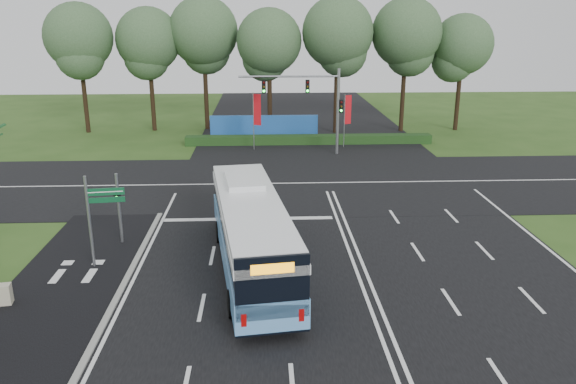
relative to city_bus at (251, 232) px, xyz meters
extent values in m
plane|color=#2D4D19|center=(4.69, 1.59, -1.82)|extent=(120.00, 120.00, 0.00)
cube|color=black|center=(4.69, 1.59, -1.80)|extent=(20.00, 120.00, 0.04)
cube|color=black|center=(4.69, 13.59, -1.79)|extent=(120.00, 14.00, 0.05)
cube|color=black|center=(-7.81, -1.41, -1.79)|extent=(5.00, 18.00, 0.06)
cube|color=gray|center=(-5.41, -1.41, -1.76)|extent=(0.25, 18.00, 0.12)
cube|color=#5F9DDC|center=(0.00, 0.01, -0.70)|extent=(4.28, 12.82, 1.15)
cube|color=black|center=(0.00, 0.01, -1.22)|extent=(4.25, 12.75, 0.31)
cube|color=black|center=(0.00, 0.01, 0.35)|extent=(4.15, 12.62, 1.00)
cube|color=white|center=(0.00, 0.01, 0.98)|extent=(4.28, 12.82, 0.37)
cube|color=white|center=(0.00, 0.01, 1.35)|extent=(4.16, 12.31, 0.37)
cube|color=white|center=(-0.35, 2.61, 1.66)|extent=(2.08, 3.34, 0.26)
cube|color=black|center=(0.83, -6.16, 0.40)|extent=(2.54, 0.46, 2.31)
cube|color=orange|center=(0.84, -6.20, 1.14)|extent=(1.46, 0.26, 0.37)
cylinder|color=black|center=(-1.70, 3.38, -1.27)|extent=(0.44, 1.12, 1.09)
cylinder|color=black|center=(0.74, 3.71, -1.27)|extent=(0.44, 1.12, 1.09)
cylinder|color=black|center=(-0.69, -4.10, -1.27)|extent=(0.44, 1.12, 1.09)
cylinder|color=black|center=(1.75, -3.77, -1.27)|extent=(0.44, 1.12, 1.09)
cylinder|color=gray|center=(-6.59, 3.47, 0.00)|extent=(0.15, 0.15, 3.64)
cube|color=black|center=(-6.59, 3.29, 0.67)|extent=(0.34, 0.28, 0.42)
sphere|color=#19F233|center=(-6.59, 3.19, 0.67)|extent=(0.15, 0.15, 0.15)
cylinder|color=gray|center=(-7.19, 0.64, 0.34)|extent=(0.13, 0.13, 4.32)
cube|color=#0D4B29|center=(-6.39, 0.73, 1.74)|extent=(1.61, 0.25, 0.32)
cube|color=#0D4B29|center=(-6.39, 0.73, 1.37)|extent=(1.61, 0.25, 0.24)
cube|color=white|center=(-6.39, 0.70, 1.74)|extent=(1.50, 0.19, 0.04)
cube|color=#B1A98E|center=(-9.70, -2.80, -1.38)|extent=(0.59, 0.52, 0.88)
cylinder|color=gray|center=(-0.20, 23.96, 0.64)|extent=(0.08, 0.08, 4.91)
cube|color=red|center=(0.12, 23.81, 1.67)|extent=(0.61, 0.30, 2.62)
cylinder|color=gray|center=(7.61, 24.59, 0.50)|extent=(0.07, 0.07, 4.63)
cube|color=red|center=(7.93, 24.73, 1.48)|extent=(0.58, 0.28, 2.47)
cylinder|color=gray|center=(6.69, 22.09, 1.68)|extent=(0.24, 0.24, 7.00)
cylinder|color=gray|center=(2.69, 22.09, 4.58)|extent=(8.00, 0.16, 0.16)
cube|color=black|center=(4.19, 22.09, 3.78)|extent=(0.32, 0.28, 1.05)
cube|color=black|center=(0.69, 22.09, 3.78)|extent=(0.32, 0.28, 1.05)
cube|color=black|center=(6.94, 22.09, 2.18)|extent=(0.32, 0.28, 1.05)
cube|color=#183814|center=(4.69, 26.09, -1.42)|extent=(22.00, 1.20, 0.80)
cube|color=#1E54A4|center=(0.69, 28.59, -0.72)|extent=(10.00, 0.30, 2.20)
cylinder|color=black|center=(-16.71, 32.49, 2.52)|extent=(0.44, 0.44, 8.68)
sphere|color=#365431|center=(-16.71, 32.49, 7.32)|extent=(6.40, 6.40, 6.40)
cylinder|color=black|center=(-10.35, 33.24, 2.38)|extent=(0.44, 0.44, 8.40)
sphere|color=#365431|center=(-10.35, 33.24, 7.03)|extent=(6.19, 6.19, 6.19)
cylinder|color=black|center=(-5.08, 33.67, 2.74)|extent=(0.44, 0.44, 9.11)
sphere|color=#365431|center=(-5.08, 33.67, 7.77)|extent=(6.71, 6.71, 6.71)
cylinder|color=black|center=(1.27, 31.36, 2.34)|extent=(0.44, 0.44, 8.32)
sphere|color=#365431|center=(1.27, 31.36, 6.94)|extent=(6.13, 6.13, 6.13)
cylinder|color=black|center=(7.69, 31.08, 2.72)|extent=(0.44, 0.44, 9.08)
sphere|color=#365431|center=(7.69, 31.08, 7.74)|extent=(6.69, 6.69, 6.69)
cylinder|color=black|center=(14.35, 31.66, 2.69)|extent=(0.44, 0.44, 9.02)
sphere|color=#365431|center=(14.35, 31.66, 7.68)|extent=(6.65, 6.65, 6.65)
cylinder|color=black|center=(20.05, 32.18, 2.16)|extent=(0.44, 0.44, 7.96)
sphere|color=#365431|center=(20.05, 32.18, 6.56)|extent=(5.86, 5.86, 5.86)
camera|label=1|loc=(0.59, -23.17, 9.09)|focal=35.00mm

